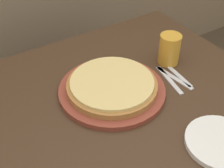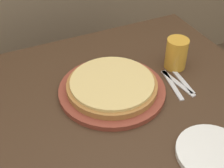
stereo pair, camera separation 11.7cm
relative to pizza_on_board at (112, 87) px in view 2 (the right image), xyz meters
name	(u,v)px [view 2 (the right image)]	position (x,y,z in m)	size (l,w,h in m)	color
dining_table	(122,161)	(0.03, -0.05, -0.41)	(1.12, 1.00, 0.77)	#3D2819
pizza_on_board	(112,87)	(0.00, 0.00, 0.00)	(0.41, 0.41, 0.06)	brown
beer_glass	(177,52)	(0.31, 0.04, 0.05)	(0.09, 0.09, 0.13)	gold
dinner_plate	(212,153)	(0.16, -0.40, -0.02)	(0.23, 0.23, 0.02)	white
fork	(172,85)	(0.23, -0.06, -0.02)	(0.05, 0.19, 0.00)	silver
dinner_knife	(178,83)	(0.26, -0.06, -0.02)	(0.04, 0.19, 0.00)	silver
spoon	(183,81)	(0.28, -0.06, -0.02)	(0.03, 0.16, 0.00)	silver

